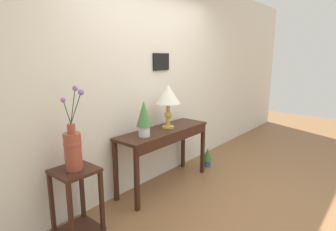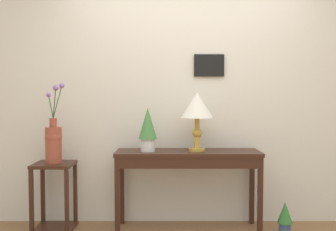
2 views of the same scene
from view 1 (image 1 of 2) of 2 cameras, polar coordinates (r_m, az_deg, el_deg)
ground_plane at (r=3.24m, az=16.27°, el=-19.58°), size 12.00×12.00×0.01m
back_wall_with_art at (r=3.59m, az=-4.43°, el=7.72°), size 9.00×0.13×2.80m
console_table at (r=3.50m, az=-0.58°, el=-4.56°), size 1.38×0.42×0.77m
table_lamp at (r=3.47m, az=0.02°, el=4.05°), size 0.31×0.31×0.56m
potted_plant_on_console at (r=3.14m, az=-5.04°, el=-0.30°), size 0.18×0.18×0.42m
pedestal_stand_left at (r=2.86m, az=-18.47°, el=-16.62°), size 0.37×0.37×0.66m
flower_vase_tall at (r=2.65m, az=-19.23°, el=-6.12°), size 0.19×0.21×0.77m
potted_plant_floor at (r=4.32m, az=8.22°, el=-8.40°), size 0.14×0.14×0.30m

